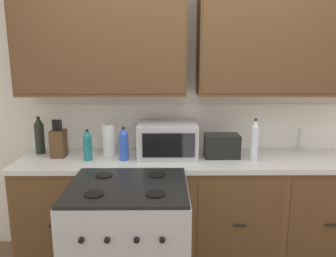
{
  "coord_description": "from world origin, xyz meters",
  "views": [
    {
      "loc": [
        -0.21,
        -2.32,
        1.73
      ],
      "look_at": [
        -0.19,
        0.27,
        1.17
      ],
      "focal_mm": 35.78,
      "sensor_mm": 36.0,
      "label": 1
    }
  ],
  "objects": [
    {
      "name": "microwave",
      "position": [
        -0.2,
        0.34,
        1.06
      ],
      "size": [
        0.48,
        0.37,
        0.28
      ],
      "color": "#B7B7BC",
      "rests_on": "counter_run"
    },
    {
      "name": "bottle_blue",
      "position": [
        -0.54,
        0.24,
        1.05
      ],
      "size": [
        0.07,
        0.07,
        0.27
      ],
      "color": "blue",
      "rests_on": "counter_run"
    },
    {
      "name": "stove_range",
      "position": [
        -0.45,
        -0.33,
        0.47
      ],
      "size": [
        0.76,
        0.68,
        0.95
      ],
      "color": "#B7B7BC",
      "rests_on": "ground_plane"
    },
    {
      "name": "wall_unit",
      "position": [
        0.0,
        0.5,
        1.66
      ],
      "size": [
        3.98,
        0.4,
        2.49
      ],
      "color": "white",
      "rests_on": "ground_plane"
    },
    {
      "name": "toaster",
      "position": [
        0.25,
        0.32,
        1.02
      ],
      "size": [
        0.28,
        0.18,
        0.19
      ],
      "color": "black",
      "rests_on": "counter_run"
    },
    {
      "name": "bottle_teal",
      "position": [
        -0.83,
        0.24,
        1.04
      ],
      "size": [
        0.07,
        0.07,
        0.25
      ],
      "color": "#1E707A",
      "rests_on": "counter_run"
    },
    {
      "name": "bottle_clear",
      "position": [
        0.49,
        0.21,
        1.09
      ],
      "size": [
        0.06,
        0.06,
        0.34
      ],
      "color": "silver",
      "rests_on": "counter_run"
    },
    {
      "name": "paper_towel_roll",
      "position": [
        -0.68,
        0.39,
        1.05
      ],
      "size": [
        0.12,
        0.12,
        0.26
      ],
      "primitive_type": "cylinder",
      "color": "white",
      "rests_on": "counter_run"
    },
    {
      "name": "bottle_dark",
      "position": [
        -1.28,
        0.44,
        1.08
      ],
      "size": [
        0.08,
        0.08,
        0.32
      ],
      "color": "black",
      "rests_on": "counter_run"
    },
    {
      "name": "knife_block",
      "position": [
        -1.09,
        0.35,
        1.04
      ],
      "size": [
        0.11,
        0.14,
        0.31
      ],
      "color": "#52361E",
      "rests_on": "counter_run"
    },
    {
      "name": "sink_faucet",
      "position": [
        0.96,
        0.51,
        1.02
      ],
      "size": [
        0.02,
        0.02,
        0.2
      ],
      "primitive_type": "cylinder",
      "color": "#B2B5BA",
      "rests_on": "counter_run"
    },
    {
      "name": "counter_run",
      "position": [
        0.0,
        0.3,
        0.47
      ],
      "size": [
        2.81,
        0.64,
        0.92
      ],
      "color": "black",
      "rests_on": "ground_plane"
    }
  ]
}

